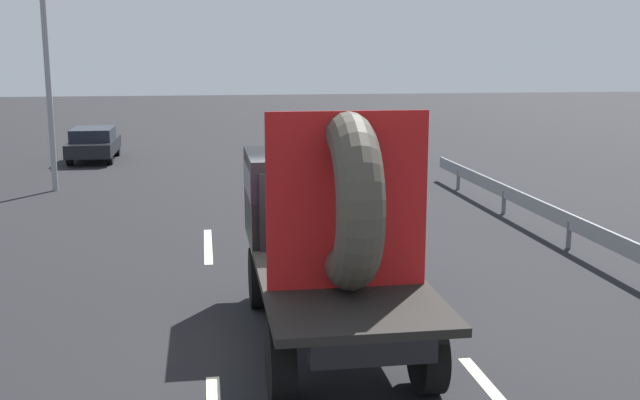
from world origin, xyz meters
The scene contains 8 objects.
ground_plane centered at (0.00, 0.00, 0.00)m, with size 120.00×120.00×0.00m, color black.
flatbed_truck centered at (0.12, 0.43, 1.60)m, with size 2.02×5.26×3.23m.
distant_sedan centered at (3.33, 15.10, 0.68)m, with size 1.68×3.91×1.28m.
traffic_light centered at (-5.72, 12.34, 4.37)m, with size 0.42×0.36×6.83m.
guardrail centered at (5.68, 5.75, 0.53)m, with size 0.10×13.48×0.71m.
lane_dash_left_far centered at (-1.48, 5.36, 0.00)m, with size 2.82×0.16×0.01m, color beige.
lane_dash_right_far centered at (1.73, 5.80, 0.00)m, with size 2.64×0.16×0.01m, color beige.
oncoming_car centered at (-5.45, 18.44, 0.64)m, with size 1.55×3.63×1.18m.
Camera 1 is at (-1.51, -9.78, 3.89)m, focal length 42.60 mm.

